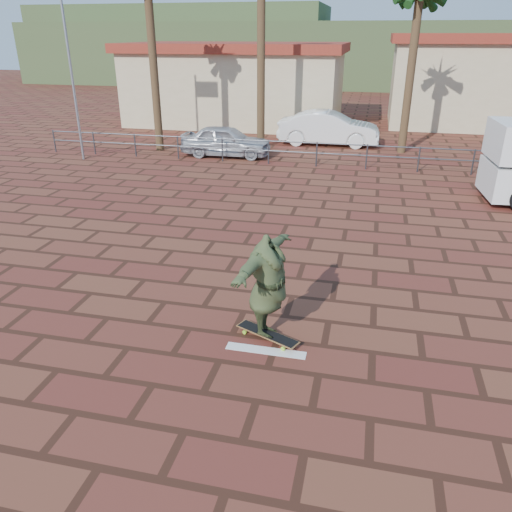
{
  "coord_description": "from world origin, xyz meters",
  "views": [
    {
      "loc": [
        2.16,
        -8.25,
        5.03
      ],
      "look_at": [
        0.03,
        0.93,
        0.8
      ],
      "focal_mm": 35.0,
      "sensor_mm": 36.0,
      "label": 1
    }
  ],
  "objects_px": {
    "car_silver": "(226,141)",
    "skateboarder": "(268,286)",
    "car_white": "(329,128)",
    "longboard": "(267,334)"
  },
  "relations": [
    {
      "from": "longboard",
      "to": "car_white",
      "type": "relative_size",
      "value": 0.25
    },
    {
      "from": "skateboarder",
      "to": "car_white",
      "type": "xyz_separation_m",
      "value": [
        -0.61,
        17.34,
        -0.27
      ]
    },
    {
      "from": "skateboarder",
      "to": "car_silver",
      "type": "height_order",
      "value": "skateboarder"
    },
    {
      "from": "car_silver",
      "to": "car_white",
      "type": "relative_size",
      "value": 0.81
    },
    {
      "from": "car_silver",
      "to": "longboard",
      "type": "bearing_deg",
      "value": -162.71
    },
    {
      "from": "skateboarder",
      "to": "car_silver",
      "type": "relative_size",
      "value": 0.59
    },
    {
      "from": "longboard",
      "to": "car_white",
      "type": "height_order",
      "value": "car_white"
    },
    {
      "from": "car_silver",
      "to": "skateboarder",
      "type": "bearing_deg",
      "value": -162.71
    },
    {
      "from": "longboard",
      "to": "car_silver",
      "type": "xyz_separation_m",
      "value": [
        -4.77,
        13.84,
        0.57
      ]
    },
    {
      "from": "skateboarder",
      "to": "car_silver",
      "type": "xyz_separation_m",
      "value": [
        -4.77,
        13.84,
        -0.4
      ]
    }
  ]
}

